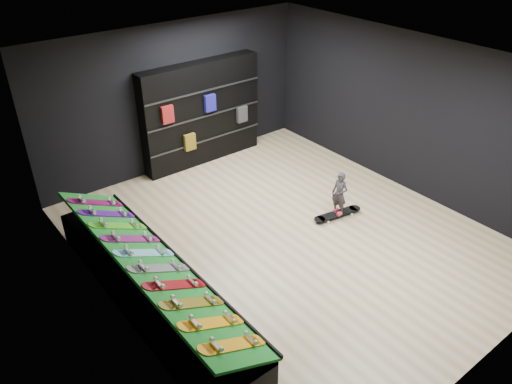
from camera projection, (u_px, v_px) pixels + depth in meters
floor at (286, 237)px, 8.56m from camera, size 6.00×7.00×0.01m
ceiling at (293, 65)px, 7.01m from camera, size 6.00×7.00×0.01m
wall_back at (175, 97)px, 10.14m from camera, size 6.00×0.02×3.00m
wall_front at (502, 276)px, 5.43m from camera, size 6.00×0.02×3.00m
wall_left at (108, 228)px, 6.19m from camera, size 0.02×7.00×3.00m
wall_right at (409, 114)px, 9.37m from camera, size 0.02×7.00×3.00m
display_rack at (151, 289)px, 7.08m from camera, size 0.90×4.50×0.50m
turf_ramp at (151, 262)px, 6.87m from camera, size 0.92×4.50×0.46m
back_shelving at (201, 113)px, 10.49m from camera, size 2.72×0.32×2.17m
floor_skateboard at (337, 215)px, 9.06m from camera, size 1.00×0.40×0.09m
child at (339, 202)px, 8.91m from camera, size 0.17×0.21×0.49m
display_board_0 at (233, 345)px, 5.58m from camera, size 0.93×0.22×0.50m
display_board_1 at (212, 323)px, 5.87m from camera, size 0.93×0.22×0.50m
display_board_2 at (193, 303)px, 6.15m from camera, size 0.93×0.22×0.50m
display_board_3 at (175, 285)px, 6.43m from camera, size 0.93×0.22×0.50m
display_board_4 at (159, 268)px, 6.72m from camera, size 0.93×0.22×0.50m
display_board_5 at (145, 253)px, 7.00m from camera, size 0.93×0.22×0.50m
display_board_6 at (131, 239)px, 7.29m from camera, size 0.93×0.22×0.50m
display_board_7 at (119, 226)px, 7.57m from camera, size 0.93×0.22×0.50m
display_board_8 at (107, 214)px, 7.85m from camera, size 0.93×0.22×0.50m
display_board_9 at (96, 202)px, 8.14m from camera, size 0.93×0.22×0.50m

